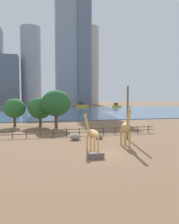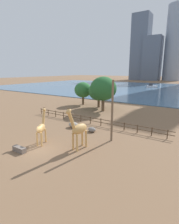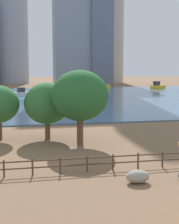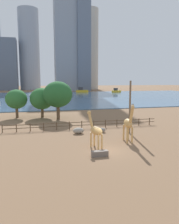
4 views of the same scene
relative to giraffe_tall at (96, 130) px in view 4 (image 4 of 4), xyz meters
The scene contains 20 objects.
ground_plane 78.56m from the giraffe_tall, 89.29° to the left, with size 400.00×400.00×0.00m, color brown.
harbor_water 75.56m from the giraffe_tall, 89.27° to the left, with size 180.00×86.00×0.20m, color #476B8C.
giraffe_tall is the anchor object (origin of this frame).
giraffe_companion 5.03m from the giraffe_tall, 15.30° to the left, with size 1.16×3.32×5.31m.
utility_pole 9.20m from the giraffe_tall, 39.31° to the left, with size 0.28×0.28×7.99m, color brown.
boulder_near_fence 7.48m from the giraffe_tall, 95.54° to the left, with size 1.69×1.21×0.91m, color gray.
boulder_by_pole 7.94m from the giraffe_tall, 67.55° to the left, with size 1.28×0.95×0.71m, color gray.
feeding_trough 3.59m from the giraffe_tall, 97.02° to the right, with size 1.80×0.60×0.60m, color #72665B.
enclosure_fence 10.64m from the giraffe_tall, 85.84° to the left, with size 26.12×0.14×1.30m.
tree_left_large 26.70m from the giraffe_tall, 114.13° to the left, with size 4.59×4.59×6.08m.
tree_center_broad 24.35m from the giraffe_tall, 103.23° to the left, with size 5.19×5.19×6.40m.
tree_right_tall 20.62m from the giraffe_tall, 96.84° to the left, with size 5.91×5.91×7.83m.
boat_ferry 82.42m from the giraffe_tall, 95.02° to the left, with size 5.76×3.25×2.40m.
boat_sailboat 112.57m from the giraffe_tall, 78.93° to the left, with size 8.03×4.91×3.33m.
boat_tug 113.20m from the giraffe_tall, 67.95° to the left, with size 6.66×5.10×2.80m.
skyline_block_central 168.02m from the giraffe_tall, 76.47° to the left, with size 15.41×15.41×66.22m, color #ADA89E.
skyline_tower_glass 167.07m from the giraffe_tall, 93.71° to the left, with size 16.27×16.27×63.75m, color #939EAD.
skyline_block_left 143.87m from the giraffe_tall, 78.55° to the left, with size 9.45×13.52×91.83m, color slate.
skyline_block_right 140.66m from the giraffe_tall, 83.68° to the left, with size 15.32×11.73×78.09m, color gray.
skyline_tower_short 161.17m from the giraffe_tall, 99.93° to the left, with size 15.35×13.24×39.09m, color slate.
Camera 4 is at (-7.79, -23.15, 8.14)m, focal length 35.00 mm.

